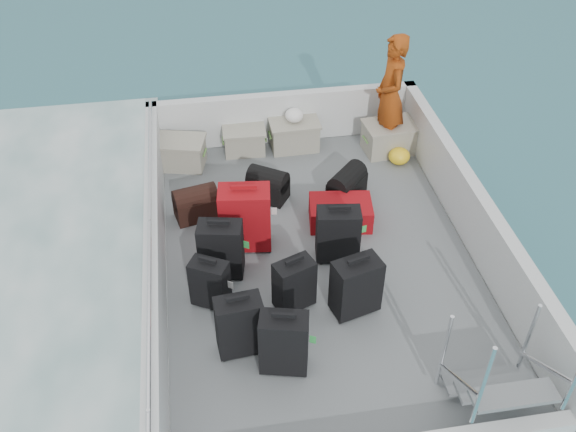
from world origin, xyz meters
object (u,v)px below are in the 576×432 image
(suitcase_4, at_px, (294,285))
(suitcase_8, at_px, (340,213))
(suitcase_1, at_px, (210,284))
(passenger, at_px, (390,96))
(suitcase_3, at_px, (284,344))
(crate_0, at_px, (181,154))
(suitcase_2, at_px, (221,250))
(crate_1, at_px, (244,141))
(crate_3, at_px, (389,139))
(crate_2, at_px, (294,135))
(suitcase_6, at_px, (356,287))
(suitcase_7, at_px, (338,235))
(suitcase_0, at_px, (240,327))
(suitcase_5, at_px, (245,219))

(suitcase_4, distance_m, suitcase_8, 1.43)
(suitcase_1, distance_m, passenger, 3.55)
(suitcase_3, bearing_deg, suitcase_4, 86.88)
(crate_0, bearing_deg, suitcase_2, -80.18)
(crate_1, height_order, crate_3, crate_3)
(suitcase_8, height_order, crate_2, crate_2)
(crate_2, height_order, crate_3, crate_3)
(suitcase_2, bearing_deg, suitcase_6, -19.33)
(suitcase_7, xyz_separation_m, suitcase_8, (0.17, 0.58, -0.18))
(crate_2, bearing_deg, crate_1, 180.00)
(suitcase_1, relative_size, crate_3, 0.88)
(suitcase_0, distance_m, crate_3, 3.82)
(suitcase_8, xyz_separation_m, passenger, (0.94, 1.41, 0.67))
(suitcase_1, distance_m, suitcase_2, 0.46)
(suitcase_5, relative_size, passenger, 0.47)
(suitcase_8, bearing_deg, passenger, -25.66)
(crate_1, bearing_deg, passenger, -7.43)
(suitcase_6, distance_m, suitcase_8, 1.38)
(suitcase_1, height_order, suitcase_8, suitcase_1)
(suitcase_5, relative_size, crate_0, 1.29)
(suitcase_6, xyz_separation_m, passenger, (1.10, 2.77, 0.49))
(suitcase_2, bearing_deg, suitcase_8, 34.71)
(suitcase_6, xyz_separation_m, suitcase_7, (-0.01, 0.78, 0.00))
(suitcase_0, xyz_separation_m, passenger, (2.27, 3.09, 0.48))
(suitcase_3, distance_m, crate_2, 3.67)
(suitcase_4, distance_m, passenger, 3.15)
(suitcase_3, relative_size, crate_2, 1.06)
(suitcase_1, relative_size, crate_2, 0.90)
(passenger, bearing_deg, suitcase_2, -47.64)
(crate_3, bearing_deg, crate_2, 166.64)
(suitcase_8, bearing_deg, suitcase_3, 161.43)
(crate_2, bearing_deg, suitcase_3, -101.07)
(suitcase_4, distance_m, crate_3, 3.09)
(crate_0, distance_m, passenger, 2.79)
(suitcase_0, relative_size, suitcase_4, 1.14)
(suitcase_5, bearing_deg, suitcase_4, -62.17)
(suitcase_1, relative_size, suitcase_3, 0.85)
(suitcase_4, relative_size, suitcase_5, 0.76)
(suitcase_7, bearing_deg, suitcase_0, -128.91)
(suitcase_2, relative_size, suitcase_4, 1.13)
(suitcase_6, height_order, suitcase_7, suitcase_7)
(suitcase_0, distance_m, suitcase_6, 1.22)
(suitcase_1, xyz_separation_m, passenger, (2.50, 2.46, 0.53))
(suitcase_3, distance_m, suitcase_7, 1.58)
(crate_0, distance_m, crate_2, 1.53)
(suitcase_2, height_order, passenger, passenger)
(crate_3, bearing_deg, suitcase_4, -123.78)
(suitcase_3, height_order, suitcase_4, suitcase_3)
(suitcase_0, xyz_separation_m, suitcase_4, (0.59, 0.48, -0.04))
(passenger, bearing_deg, suitcase_3, -27.94)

